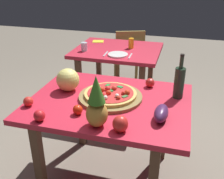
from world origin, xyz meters
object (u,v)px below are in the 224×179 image
at_px(bell_pepper, 120,124).
at_px(fork_utensil, 106,54).
at_px(pizza_board, 110,97).
at_px(drinking_glass_water, 84,47).
at_px(tomato_beside_pepper, 78,110).
at_px(melon, 68,80).
at_px(background_table, 118,58).
at_px(tomato_near_board, 39,116).
at_px(wine_bottle, 179,82).
at_px(pineapple_left, 97,104).
at_px(display_table, 109,111).
at_px(dining_chair, 129,55).
at_px(drinking_glass_juice, 131,43).
at_px(napkin_folded, 98,41).
at_px(pizza, 110,94).
at_px(tomato_by_bottle, 150,83).
at_px(tomato_at_corner, 28,102).
at_px(dinner_plate, 118,55).
at_px(eggplant, 161,113).
at_px(knife_utensil, 130,56).

relative_size(bell_pepper, fork_utensil, 0.59).
xyz_separation_m(pizza_board, drinking_glass_water, (-0.61, 1.06, 0.04)).
xyz_separation_m(bell_pepper, tomato_beside_pepper, (-0.32, 0.11, -0.01)).
relative_size(melon, tomato_beside_pepper, 2.66).
relative_size(background_table, tomato_near_board, 13.09).
distance_m(wine_bottle, pineapple_left, 0.70).
height_order(display_table, dining_chair, dining_chair).
height_order(melon, bell_pepper, melon).
bearing_deg(dining_chair, drinking_glass_juice, 83.74).
bearing_deg(napkin_folded, pizza, -68.36).
bearing_deg(tomato_by_bottle, drinking_glass_water, 138.24).
height_order(pineapple_left, tomato_near_board, pineapple_left).
height_order(background_table, tomato_at_corner, tomato_at_corner).
distance_m(display_table, drinking_glass_water, 1.26).
bearing_deg(napkin_folded, display_table, -68.73).
bearing_deg(bell_pepper, melon, 140.68).
xyz_separation_m(dinner_plate, fork_utensil, (-0.14, 0.00, -0.00)).
bearing_deg(dinner_plate, pizza, -78.64).
bearing_deg(wine_bottle, eggplant, -104.25).
height_order(pineapple_left, knife_utensil, pineapple_left).
relative_size(pizza_board, tomato_beside_pepper, 7.01).
height_order(wine_bottle, dinner_plate, wine_bottle).
height_order(melon, tomato_at_corner, melon).
bearing_deg(wine_bottle, dinner_plate, 128.93).
bearing_deg(tomato_near_board, eggplant, 16.97).
distance_m(wine_bottle, dinner_plate, 1.10).
distance_m(wine_bottle, knife_utensil, 1.02).
xyz_separation_m(tomato_by_bottle, drinking_glass_water, (-0.87, 0.78, 0.01)).
distance_m(dining_chair, fork_utensil, 0.93).
relative_size(pizza, tomato_beside_pepper, 5.76).
relative_size(eggplant, tomato_near_board, 2.64).
relative_size(background_table, bell_pepper, 9.32).
xyz_separation_m(eggplant, knife_utensil, (-0.46, 1.20, -0.04)).
height_order(pizza, napkin_folded, pizza).
distance_m(dining_chair, pineapple_left, 2.32).
height_order(pizza_board, bell_pepper, bell_pepper).
bearing_deg(eggplant, bell_pepper, -138.33).
bearing_deg(dining_chair, background_table, 69.40).
distance_m(drinking_glass_juice, drinking_glass_water, 0.56).
distance_m(tomato_at_corner, fork_utensil, 1.29).
distance_m(eggplant, tomato_by_bottle, 0.50).
xyz_separation_m(display_table, eggplant, (0.40, -0.16, 0.14)).
xyz_separation_m(dining_chair, pizza, (0.26, -1.88, 0.32)).
xyz_separation_m(drinking_glass_water, fork_utensil, (0.27, -0.05, -0.05)).
bearing_deg(tomato_beside_pepper, fork_utensil, 98.61).
distance_m(pizza, tomato_by_bottle, 0.38).
height_order(display_table, tomato_near_board, tomato_near_board).
bearing_deg(knife_utensil, pizza_board, -87.82).
relative_size(wine_bottle, tomato_near_board, 4.50).
bearing_deg(tomato_beside_pepper, drinking_glass_juice, 88.97).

